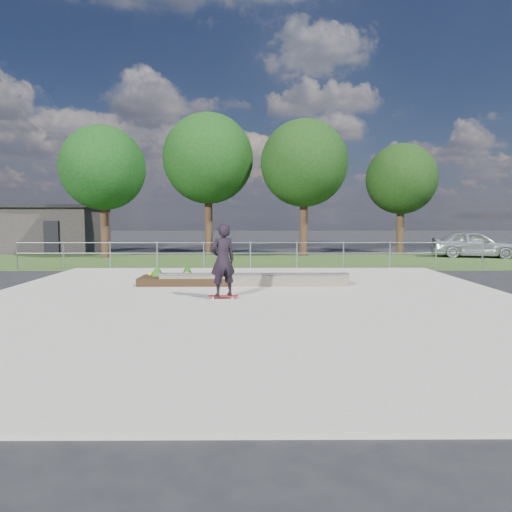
{
  "coord_description": "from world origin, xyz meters",
  "views": [
    {
      "loc": [
        0.11,
        -11.97,
        2.28
      ],
      "look_at": [
        0.2,
        1.5,
        1.1
      ],
      "focal_mm": 32.0,
      "sensor_mm": 36.0,
      "label": 1
    }
  ],
  "objects": [
    {
      "name": "tree_mid_right",
      "position": [
        3.0,
        14.0,
        5.23
      ],
      "size": [
        4.9,
        4.9,
        7.7
      ],
      "color": "#341F15",
      "rests_on": "ground"
    },
    {
      "name": "grind_ledge",
      "position": [
        0.15,
        2.45,
        0.26
      ],
      "size": [
        6.0,
        0.44,
        0.43
      ],
      "color": "brown",
      "rests_on": "concrete_slab"
    },
    {
      "name": "tree_far_left",
      "position": [
        -8.0,
        13.0,
        4.85
      ],
      "size": [
        4.55,
        4.55,
        7.15
      ],
      "color": "#341E14",
      "rests_on": "ground"
    },
    {
      "name": "grass_verge",
      "position": [
        0.0,
        11.0,
        0.01
      ],
      "size": [
        30.0,
        8.0,
        0.02
      ],
      "primitive_type": "cube",
      "color": "#2E4B1E",
      "rests_on": "ground"
    },
    {
      "name": "building",
      "position": [
        -14.0,
        18.0,
        1.51
      ],
      "size": [
        8.4,
        5.4,
        3.0
      ],
      "color": "#2C2A27",
      "rests_on": "ground"
    },
    {
      "name": "tree_mid_left",
      "position": [
        -2.5,
        15.0,
        5.61
      ],
      "size": [
        5.25,
        5.25,
        8.25
      ],
      "color": "#332014",
      "rests_on": "ground"
    },
    {
      "name": "skateboarder",
      "position": [
        -0.7,
        0.18,
        1.11
      ],
      "size": [
        0.84,
        0.73,
        2.02
      ],
      "color": "white",
      "rests_on": "concrete_slab"
    },
    {
      "name": "parked_car",
      "position": [
        12.32,
        13.08,
        0.75
      ],
      "size": [
        4.71,
        2.8,
        1.5
      ],
      "primitive_type": "imported",
      "rotation": [
        0.0,
        0.0,
        1.32
      ],
      "color": "#A8ADB2",
      "rests_on": "ground"
    },
    {
      "name": "fence",
      "position": [
        0.0,
        7.5,
        0.77
      ],
      "size": [
        20.06,
        0.06,
        1.2
      ],
      "color": "gray",
      "rests_on": "ground"
    },
    {
      "name": "planter_bed",
      "position": [
        -2.07,
        2.87,
        0.24
      ],
      "size": [
        3.0,
        1.2,
        0.61
      ],
      "color": "black",
      "rests_on": "concrete_slab"
    },
    {
      "name": "tree_far_right",
      "position": [
        9.0,
        15.5,
        4.48
      ],
      "size": [
        4.2,
        4.2,
        6.6
      ],
      "color": "#302213",
      "rests_on": "ground"
    },
    {
      "name": "ground",
      "position": [
        0.0,
        0.0,
        0.0
      ],
      "size": [
        120.0,
        120.0,
        0.0
      ],
      "primitive_type": "plane",
      "color": "black",
      "rests_on": "ground"
    },
    {
      "name": "concrete_slab",
      "position": [
        0.0,
        0.0,
        0.03
      ],
      "size": [
        15.0,
        15.0,
        0.06
      ],
      "primitive_type": "cube",
      "color": "#B0AB9C",
      "rests_on": "ground"
    }
  ]
}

